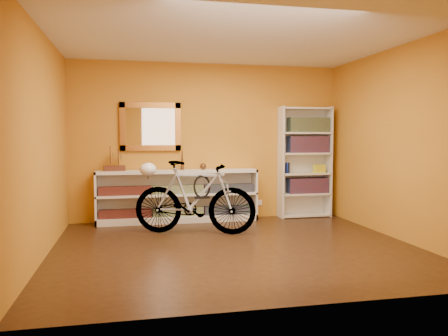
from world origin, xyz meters
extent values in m
cube|color=black|center=(0.00, 0.00, -0.01)|extent=(4.50, 4.00, 0.01)
cube|color=silver|center=(0.00, 0.00, 2.60)|extent=(4.50, 4.00, 0.01)
cube|color=#B9741B|center=(0.00, 2.00, 1.30)|extent=(4.50, 0.01, 2.60)
cube|color=#B9741B|center=(-2.25, 0.00, 1.30)|extent=(0.01, 4.00, 2.60)
cube|color=#B9741B|center=(2.25, 0.00, 1.30)|extent=(0.01, 4.00, 2.60)
cube|color=brown|center=(-0.95, 1.97, 1.55)|extent=(0.98, 0.06, 0.78)
cube|color=silver|center=(0.90, 1.99, 0.25)|extent=(0.09, 0.02, 0.09)
cube|color=black|center=(-0.53, 1.79, 0.17)|extent=(2.50, 0.13, 0.14)
cube|color=navy|center=(-0.53, 1.79, 0.54)|extent=(2.50, 0.13, 0.14)
imported|color=black|center=(-1.01, 1.81, 0.85)|extent=(0.00, 0.00, 0.00)
cone|color=#4F311B|center=(-0.46, 1.81, 1.04)|extent=(0.06, 0.06, 0.38)
sphere|color=#4F311B|center=(-0.11, 1.81, 0.90)|extent=(0.10, 0.10, 0.10)
cube|color=maroon|center=(1.72, 1.84, 0.55)|extent=(0.70, 0.22, 0.26)
cube|color=maroon|center=(1.72, 1.84, 1.25)|extent=(0.70, 0.22, 0.28)
cube|color=navy|center=(1.72, 1.84, 1.59)|extent=(0.70, 0.22, 0.25)
cylinder|color=navy|center=(1.35, 1.82, 0.86)|extent=(0.08, 0.08, 0.18)
cube|color=maroon|center=(1.47, 1.87, 1.55)|extent=(0.15, 0.15, 0.17)
cube|color=yellow|center=(1.92, 1.80, 0.84)|extent=(0.20, 0.14, 0.14)
imported|color=silver|center=(-0.39, 0.87, 0.52)|extent=(1.00, 1.83, 1.05)
ellipsoid|color=white|center=(-1.03, 1.09, 0.92)|extent=(0.24, 0.23, 0.18)
torus|color=black|center=(-0.29, 0.84, 0.68)|extent=(0.25, 0.03, 0.25)
camera|label=1|loc=(-1.28, -5.32, 1.38)|focal=35.48mm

